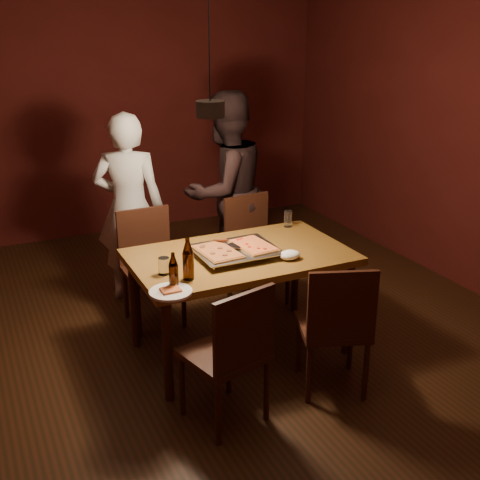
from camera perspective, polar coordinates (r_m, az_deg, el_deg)
name	(u,v)px	position (r m, az deg, el deg)	size (l,w,h in m)	color
room_shell	(211,165)	(3.87, -2.75, 7.16)	(6.00, 6.00, 6.00)	#33190E
dining_table	(240,263)	(4.18, 0.00, -2.24)	(1.50, 0.90, 0.75)	brown
chair_far_left	(149,256)	(4.74, -8.65, -1.49)	(0.42, 0.42, 0.49)	#38190F
chair_far_right	(253,239)	(5.04, 1.23, 0.08)	(0.46, 0.46, 0.49)	#38190F
chair_near_left	(233,344)	(3.46, -0.70, -9.86)	(0.51, 0.51, 0.49)	#38190F
chair_near_right	(337,318)	(3.79, 9.16, -7.32)	(0.54, 0.54, 0.49)	#38190F
pizza_tray	(236,252)	(4.11, -0.38, -1.16)	(0.55, 0.45, 0.05)	silver
pizza_meat	(218,251)	(4.03, -2.14, -1.09)	(0.23, 0.37, 0.02)	maroon
pizza_cheese	(253,245)	(4.14, 1.29, -0.49)	(0.22, 0.35, 0.02)	gold
spatula	(235,246)	(4.12, -0.45, -0.53)	(0.09, 0.24, 0.04)	silver
beer_bottle_a	(173,270)	(3.62, -6.33, -2.84)	(0.06, 0.06, 0.22)	black
beer_bottle_b	(188,259)	(3.71, -4.95, -1.80)	(0.07, 0.07, 0.27)	black
water_glass_left	(164,266)	(3.83, -7.22, -2.46)	(0.07, 0.07, 0.11)	silver
water_glass_right	(288,219)	(4.68, 4.57, 2.01)	(0.06, 0.06, 0.13)	silver
plate_slice	(171,292)	(3.58, -6.59, -4.89)	(0.26, 0.26, 0.03)	white
napkin	(290,255)	(4.06, 4.73, -1.42)	(0.15, 0.11, 0.06)	white
diner_white	(129,208)	(5.08, -10.46, 3.00)	(0.58, 0.38, 1.59)	silver
diner_dark	(225,192)	(5.24, -1.40, 4.60)	(0.84, 0.65, 1.72)	black
pendant_lamp	(210,107)	(3.80, -2.84, 12.46)	(0.18, 0.18, 1.10)	black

